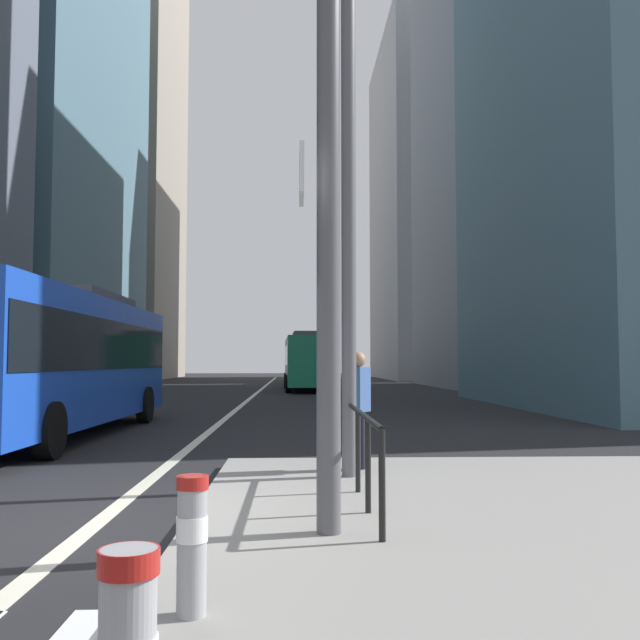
{
  "coord_description": "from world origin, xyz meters",
  "views": [
    {
      "loc": [
        2.05,
        -7.27,
        1.68
      ],
      "look_at": [
        3.54,
        33.63,
        4.15
      ],
      "focal_mm": 39.22,
      "sensor_mm": 36.0,
      "label": 1
    }
  ],
  "objects_px": {
    "city_bus_red_distant": "(310,360)",
    "pedestrian_waiting": "(358,404)",
    "car_oncoming_mid": "(124,375)",
    "traffic_signal_gantry": "(129,100)",
    "bollard_left": "(192,537)",
    "city_bus_blue_oncoming": "(56,355)",
    "car_receding_near": "(304,372)",
    "city_bus_red_receding": "(307,360)",
    "street_lamp_post": "(348,101)"
  },
  "relations": [
    {
      "from": "city_bus_red_distant",
      "to": "pedestrian_waiting",
      "type": "bearing_deg",
      "value": -90.52
    },
    {
      "from": "car_oncoming_mid",
      "to": "pedestrian_waiting",
      "type": "height_order",
      "value": "car_oncoming_mid"
    },
    {
      "from": "traffic_signal_gantry",
      "to": "bollard_left",
      "type": "height_order",
      "value": "traffic_signal_gantry"
    },
    {
      "from": "pedestrian_waiting",
      "to": "traffic_signal_gantry",
      "type": "bearing_deg",
      "value": -123.42
    },
    {
      "from": "city_bus_blue_oncoming",
      "to": "car_receding_near",
      "type": "height_order",
      "value": "city_bus_blue_oncoming"
    },
    {
      "from": "car_receding_near",
      "to": "bollard_left",
      "type": "bearing_deg",
      "value": -91.64
    },
    {
      "from": "city_bus_red_distant",
      "to": "car_oncoming_mid",
      "type": "height_order",
      "value": "city_bus_red_distant"
    },
    {
      "from": "city_bus_blue_oncoming",
      "to": "city_bus_red_receding",
      "type": "distance_m",
      "value": 26.42
    },
    {
      "from": "city_bus_red_distant",
      "to": "bollard_left",
      "type": "distance_m",
      "value": 55.46
    },
    {
      "from": "car_oncoming_mid",
      "to": "car_receding_near",
      "type": "xyz_separation_m",
      "value": [
        9.89,
        12.63,
        0.0
      ]
    },
    {
      "from": "traffic_signal_gantry",
      "to": "street_lamp_post",
      "type": "distance_m",
      "value": 4.02
    },
    {
      "from": "bollard_left",
      "to": "city_bus_blue_oncoming",
      "type": "bearing_deg",
      "value": 112.23
    },
    {
      "from": "city_bus_red_receding",
      "to": "pedestrian_waiting",
      "type": "distance_m",
      "value": 31.67
    },
    {
      "from": "traffic_signal_gantry",
      "to": "bollard_left",
      "type": "distance_m",
      "value": 4.1
    },
    {
      "from": "city_bus_red_receding",
      "to": "car_oncoming_mid",
      "type": "relative_size",
      "value": 2.64
    },
    {
      "from": "city_bus_blue_oncoming",
      "to": "pedestrian_waiting",
      "type": "xyz_separation_m",
      "value": [
        6.28,
        -5.96,
        -0.76
      ]
    },
    {
      "from": "city_bus_red_distant",
      "to": "city_bus_blue_oncoming",
      "type": "bearing_deg",
      "value": -98.75
    },
    {
      "from": "city_bus_blue_oncoming",
      "to": "car_oncoming_mid",
      "type": "xyz_separation_m",
      "value": [
        -3.8,
        22.13,
        -0.85
      ]
    },
    {
      "from": "city_bus_red_distant",
      "to": "traffic_signal_gantry",
      "type": "distance_m",
      "value": 53.54
    },
    {
      "from": "city_bus_blue_oncoming",
      "to": "street_lamp_post",
      "type": "bearing_deg",
      "value": -46.93
    },
    {
      "from": "street_lamp_post",
      "to": "bollard_left",
      "type": "bearing_deg",
      "value": -104.86
    },
    {
      "from": "city_bus_blue_oncoming",
      "to": "city_bus_red_distant",
      "type": "bearing_deg",
      "value": 81.25
    },
    {
      "from": "city_bus_red_distant",
      "to": "pedestrian_waiting",
      "type": "relative_size",
      "value": 6.69
    },
    {
      "from": "street_lamp_post",
      "to": "bollard_left",
      "type": "xyz_separation_m",
      "value": [
        -1.35,
        -5.1,
        -4.67
      ]
    },
    {
      "from": "pedestrian_waiting",
      "to": "city_bus_blue_oncoming",
      "type": "bearing_deg",
      "value": 136.51
    },
    {
      "from": "traffic_signal_gantry",
      "to": "city_bus_blue_oncoming",
      "type": "bearing_deg",
      "value": 111.78
    },
    {
      "from": "city_bus_blue_oncoming",
      "to": "traffic_signal_gantry",
      "type": "bearing_deg",
      "value": -68.22
    },
    {
      "from": "street_lamp_post",
      "to": "bollard_left",
      "type": "relative_size",
      "value": 9.56
    },
    {
      "from": "city_bus_blue_oncoming",
      "to": "car_oncoming_mid",
      "type": "height_order",
      "value": "city_bus_blue_oncoming"
    },
    {
      "from": "bollard_left",
      "to": "pedestrian_waiting",
      "type": "xyz_separation_m",
      "value": [
        1.53,
        5.68,
        0.46
      ]
    },
    {
      "from": "city_bus_red_distant",
      "to": "bollard_left",
      "type": "height_order",
      "value": "city_bus_red_distant"
    },
    {
      "from": "street_lamp_post",
      "to": "car_oncoming_mid",
      "type": "bearing_deg",
      "value": 109.06
    },
    {
      "from": "city_bus_red_distant",
      "to": "bollard_left",
      "type": "xyz_separation_m",
      "value": [
        -1.98,
        -55.41,
        -1.22
      ]
    },
    {
      "from": "city_bus_red_distant",
      "to": "bollard_left",
      "type": "bearing_deg",
      "value": -92.05
    },
    {
      "from": "car_receding_near",
      "to": "bollard_left",
      "type": "height_order",
      "value": "car_receding_near"
    },
    {
      "from": "street_lamp_post",
      "to": "city_bus_red_distant",
      "type": "bearing_deg",
      "value": 89.29
    },
    {
      "from": "city_bus_red_receding",
      "to": "street_lamp_post",
      "type": "xyz_separation_m",
      "value": [
        -0.03,
        -32.24,
        3.45
      ]
    },
    {
      "from": "car_receding_near",
      "to": "bollard_left",
      "type": "distance_m",
      "value": 46.43
    },
    {
      "from": "city_bus_red_receding",
      "to": "car_oncoming_mid",
      "type": "distance_m",
      "value": 10.59
    },
    {
      "from": "street_lamp_post",
      "to": "pedestrian_waiting",
      "type": "xyz_separation_m",
      "value": [
        0.17,
        0.58,
        -4.2
      ]
    },
    {
      "from": "car_receding_near",
      "to": "traffic_signal_gantry",
      "type": "bearing_deg",
      "value": -92.88
    },
    {
      "from": "car_oncoming_mid",
      "to": "traffic_signal_gantry",
      "type": "height_order",
      "value": "traffic_signal_gantry"
    },
    {
      "from": "city_bus_blue_oncoming",
      "to": "city_bus_red_distant",
      "type": "xyz_separation_m",
      "value": [
        6.74,
        43.77,
        -0.0
      ]
    },
    {
      "from": "city_bus_red_distant",
      "to": "car_receding_near",
      "type": "distance_m",
      "value": 9.06
    },
    {
      "from": "city_bus_blue_oncoming",
      "to": "car_oncoming_mid",
      "type": "distance_m",
      "value": 22.47
    },
    {
      "from": "city_bus_red_receding",
      "to": "bollard_left",
      "type": "distance_m",
      "value": 37.39
    },
    {
      "from": "street_lamp_post",
      "to": "city_bus_red_receding",
      "type": "bearing_deg",
      "value": 89.95
    },
    {
      "from": "city_bus_blue_oncoming",
      "to": "city_bus_red_receding",
      "type": "bearing_deg",
      "value": 76.56
    },
    {
      "from": "city_bus_red_distant",
      "to": "car_oncoming_mid",
      "type": "distance_m",
      "value": 24.08
    },
    {
      "from": "city_bus_red_distant",
      "to": "traffic_signal_gantry",
      "type": "relative_size",
      "value": 1.87
    }
  ]
}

